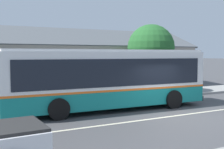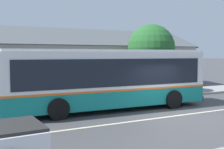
% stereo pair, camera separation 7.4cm
% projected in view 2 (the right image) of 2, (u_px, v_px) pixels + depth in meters
% --- Properties ---
extents(ground_plane, '(300.00, 300.00, 0.00)m').
position_uv_depth(ground_plane, '(175.00, 116.00, 13.49)').
color(ground_plane, '#424244').
extents(sidewalk_far, '(60.00, 3.00, 0.15)m').
position_uv_depth(sidewalk_far, '(116.00, 97.00, 18.79)').
color(sidewalk_far, gray).
rests_on(sidewalk_far, ground).
extents(lane_divider_stripe, '(60.00, 0.16, 0.01)m').
position_uv_depth(lane_divider_stripe, '(175.00, 116.00, 13.49)').
color(lane_divider_stripe, beige).
rests_on(lane_divider_stripe, ground).
extents(community_building, '(24.22, 8.40, 6.27)m').
position_uv_depth(community_building, '(59.00, 66.00, 24.44)').
color(community_building, gray).
rests_on(community_building, ground).
extents(transit_bus, '(11.10, 3.07, 3.21)m').
position_uv_depth(transit_bus, '(108.00, 78.00, 14.94)').
color(transit_bus, '#147F7A').
rests_on(transit_bus, ground).
extents(bench_down_street, '(1.88, 0.51, 0.94)m').
position_uv_depth(bench_down_street, '(68.00, 95.00, 16.44)').
color(bench_down_street, brown).
rests_on(bench_down_street, sidewalk_far).
extents(street_tree_primary, '(3.55, 3.55, 5.22)m').
position_uv_depth(street_tree_primary, '(151.00, 50.00, 21.10)').
color(street_tree_primary, '#4C3828').
rests_on(street_tree_primary, ground).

